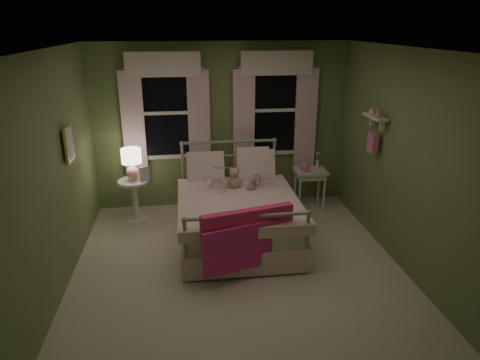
{
  "coord_description": "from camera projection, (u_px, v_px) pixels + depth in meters",
  "views": [
    {
      "loc": [
        -0.58,
        -4.53,
        2.85
      ],
      "look_at": [
        0.08,
        0.45,
        1.0
      ],
      "focal_mm": 32.0,
      "sensor_mm": 36.0,
      "label": 1
    }
  ],
  "objects": [
    {
      "name": "book_right",
      "position": [
        255.0,
        172.0,
        5.9
      ],
      "size": [
        0.23,
        0.19,
        0.26
      ],
      "primitive_type": "imported",
      "rotation": [
        1.22,
        0.0,
        0.49
      ],
      "color": "beige",
      "rests_on": "child_right"
    },
    {
      "name": "window_right",
      "position": [
        275.0,
        106.0,
        6.7
      ],
      "size": [
        1.34,
        0.13,
        1.96
      ],
      "color": "black",
      "rests_on": "room_shell"
    },
    {
      "name": "wall_shelf",
      "position": [
        374.0,
        130.0,
        5.63
      ],
      "size": [
        0.15,
        0.5,
        0.6
      ],
      "color": "white",
      "rests_on": "room_shell"
    },
    {
      "name": "pink_toy",
      "position": [
        305.0,
        167.0,
        6.76
      ],
      "size": [
        0.14,
        0.19,
        0.14
      ],
      "color": "pink",
      "rests_on": "nightstand_right"
    },
    {
      "name": "book_nightstand",
      "position": [
        140.0,
        181.0,
        6.29
      ],
      "size": [
        0.23,
        0.27,
        0.02
      ],
      "primitive_type": "imported",
      "rotation": [
        0.0,
        0.0,
        0.35
      ],
      "color": "beige",
      "rests_on": "nightstand_left"
    },
    {
      "name": "nightstand_right",
      "position": [
        310.0,
        176.0,
        6.84
      ],
      "size": [
        0.5,
        0.4,
        0.64
      ],
      "color": "white",
      "rests_on": "ground"
    },
    {
      "name": "framed_picture",
      "position": [
        69.0,
        144.0,
        5.07
      ],
      "size": [
        0.03,
        0.32,
        0.42
      ],
      "color": "beige",
      "rests_on": "room_shell"
    },
    {
      "name": "teddy_bear",
      "position": [
        234.0,
        179.0,
        5.99
      ],
      "size": [
        0.24,
        0.2,
        0.32
      ],
      "color": "tan",
      "rests_on": "bed"
    },
    {
      "name": "window_left",
      "position": [
        166.0,
        109.0,
        6.49
      ],
      "size": [
        1.34,
        0.13,
        1.96
      ],
      "color": "black",
      "rests_on": "room_shell"
    },
    {
      "name": "bed",
      "position": [
        237.0,
        214.0,
        5.88
      ],
      "size": [
        1.58,
        2.04,
        1.18
      ],
      "color": "white",
      "rests_on": "ground"
    },
    {
      "name": "table_lamp",
      "position": [
        132.0,
        161.0,
        6.25
      ],
      "size": [
        0.29,
        0.29,
        0.46
      ],
      "color": "pink",
      "rests_on": "nightstand_left"
    },
    {
      "name": "child_left",
      "position": [
        213.0,
        165.0,
        6.05
      ],
      "size": [
        0.33,
        0.26,
        0.78
      ],
      "primitive_type": "imported",
      "rotation": [
        0.0,
        0.0,
        3.45
      ],
      "color": "#F7D1DD",
      "rests_on": "bed"
    },
    {
      "name": "bud_vase",
      "position": [
        317.0,
        160.0,
        6.82
      ],
      "size": [
        0.06,
        0.06,
        0.28
      ],
      "color": "white",
      "rests_on": "nightstand_right"
    },
    {
      "name": "child_right",
      "position": [
        252.0,
        167.0,
        6.14
      ],
      "size": [
        0.39,
        0.34,
        0.67
      ],
      "primitive_type": "imported",
      "rotation": [
        0.0,
        0.0,
        2.86
      ],
      "color": "#F7D1DD",
      "rests_on": "bed"
    },
    {
      "name": "book_left",
      "position": [
        215.0,
        170.0,
        5.81
      ],
      "size": [
        0.22,
        0.17,
        0.26
      ],
      "primitive_type": "imported",
      "rotation": [
        1.22,
        0.0,
        -0.3
      ],
      "color": "beige",
      "rests_on": "child_left"
    },
    {
      "name": "nightstand_left",
      "position": [
        135.0,
        195.0,
        6.43
      ],
      "size": [
        0.46,
        0.46,
        0.65
      ],
      "color": "white",
      "rests_on": "ground"
    },
    {
      "name": "room_shell",
      "position": [
        238.0,
        169.0,
        4.82
      ],
      "size": [
        4.2,
        4.2,
        4.2
      ],
      "color": "#EDE4CD",
      "rests_on": "ground"
    },
    {
      "name": "pink_throw",
      "position": [
        248.0,
        233.0,
        4.86
      ],
      "size": [
        1.09,
        0.43,
        0.71
      ],
      "color": "#ED2E6D",
      "rests_on": "bed"
    }
  ]
}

